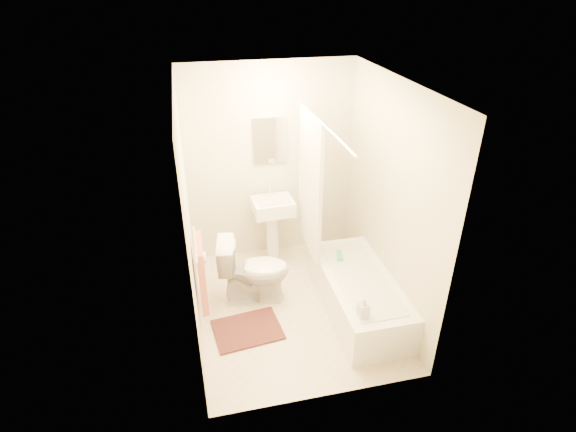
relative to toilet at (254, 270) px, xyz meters
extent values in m
plane|color=beige|center=(0.38, -0.25, -0.37)|extent=(2.40, 2.40, 0.00)
plane|color=white|center=(0.38, -0.25, 2.03)|extent=(2.40, 2.40, 0.00)
cube|color=beige|center=(0.38, 0.95, 0.83)|extent=(2.00, 0.02, 2.40)
cube|color=beige|center=(-0.62, -0.25, 0.83)|extent=(0.02, 2.40, 2.40)
cube|color=beige|center=(1.38, -0.25, 0.83)|extent=(0.02, 2.40, 2.40)
cube|color=white|center=(0.38, 0.93, 1.13)|extent=(0.40, 0.03, 0.55)
cylinder|color=silver|center=(0.68, -0.15, 1.63)|extent=(0.03, 1.70, 0.03)
cube|color=silver|center=(0.68, 0.25, 0.85)|extent=(0.04, 0.80, 1.55)
cylinder|color=silver|center=(-0.58, -0.50, 0.73)|extent=(0.02, 0.60, 0.02)
cube|color=#CC7266|center=(-0.55, -0.50, 0.41)|extent=(0.06, 0.45, 0.66)
cylinder|color=white|center=(-0.55, -0.13, 0.33)|extent=(0.11, 0.12, 0.12)
imported|color=white|center=(0.00, 0.00, 0.00)|extent=(0.82, 0.54, 0.75)
cube|color=#4A2620|center=(-0.16, -0.50, -0.36)|extent=(0.72, 0.58, 0.02)
imported|color=silver|center=(0.86, -1.01, 0.16)|extent=(0.10, 0.11, 0.21)
cube|color=#3EC070|center=(0.96, -0.04, 0.08)|extent=(0.11, 0.21, 0.04)
camera|label=1|loc=(-0.52, -3.96, 2.86)|focal=28.00mm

